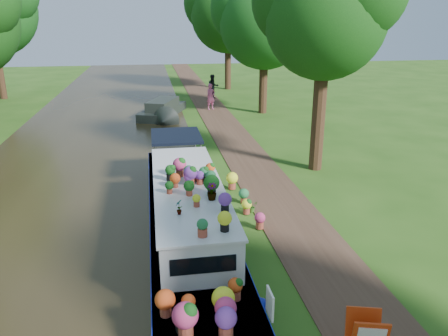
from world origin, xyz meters
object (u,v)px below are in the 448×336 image
pedestrian_pink (211,97)px  plant_boat (189,217)px  second_boat (163,110)px  pedestrian_dark (213,87)px

pedestrian_pink → plant_boat: bearing=-123.2°
plant_boat → second_boat: (-0.13, 17.67, -0.38)m
second_boat → pedestrian_pink: pedestrian_pink is taller
pedestrian_pink → pedestrian_dark: bearing=56.3°
second_boat → plant_boat: bearing=-67.9°
pedestrian_pink → pedestrian_dark: size_ratio=0.95×
plant_boat → pedestrian_dark: plant_boat is taller
plant_boat → pedestrian_dark: bearing=80.1°
plant_boat → pedestrian_dark: size_ratio=6.99×
second_boat → pedestrian_pink: 3.94m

